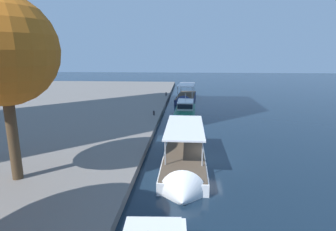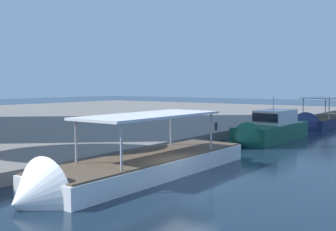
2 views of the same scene
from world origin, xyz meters
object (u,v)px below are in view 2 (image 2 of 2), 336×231
object	(u,v)px
motor_yacht_3	(269,132)
tour_boat_4	(323,123)
mooring_bollard_0	(293,114)
mooring_bollard_1	(216,126)
tour_boat_2	(134,171)

from	to	relation	value
motor_yacht_3	tour_boat_4	distance (m)	14.94
mooring_bollard_0	mooring_bollard_1	distance (m)	17.74
mooring_bollard_0	motor_yacht_3	bearing A→B (deg)	-166.87
motor_yacht_3	tour_boat_2	bearing A→B (deg)	2.02
tour_boat_2	mooring_bollard_1	distance (m)	16.09
tour_boat_4	mooring_bollard_1	size ratio (longest dim) A/B	19.94
tour_boat_2	motor_yacht_3	xyz separation A→B (m)	(16.24, 0.06, 0.30)
tour_boat_2	mooring_bollard_0	size ratio (longest dim) A/B	19.32
tour_boat_4	mooring_bollard_1	world-z (taller)	tour_boat_4
motor_yacht_3	mooring_bollard_1	distance (m)	4.39
tour_boat_4	mooring_bollard_1	bearing A→B (deg)	-11.36
tour_boat_2	mooring_bollard_0	world-z (taller)	tour_boat_2
tour_boat_4	mooring_bollard_1	distance (m)	16.29
motor_yacht_3	mooring_bollard_1	bearing A→B (deg)	-78.14
tour_boat_2	mooring_bollard_0	distance (m)	33.47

